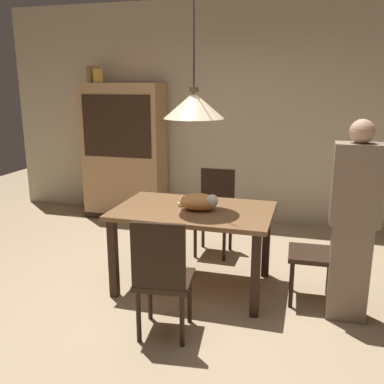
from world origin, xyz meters
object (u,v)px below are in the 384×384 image
object	(u,v)px
chair_far_back	(215,208)
book_yellow_short	(98,76)
dining_table	(194,219)
chair_near_front	(162,274)
hutch_bookcase	(125,154)
person_standing	(353,223)
cat_sleeping	(200,202)
chair_right_side	(323,246)
book_brown_thick	(93,74)
pendant_lamp	(194,105)

from	to	relation	value
chair_far_back	book_yellow_short	size ratio (longest dim) A/B	4.65
dining_table	chair_near_front	xyz separation A→B (m)	(0.01, -0.88, -0.14)
hutch_bookcase	person_standing	xyz separation A→B (m)	(2.83, -2.02, -0.09)
hutch_bookcase	cat_sleeping	bearing A→B (deg)	-49.78
chair_right_side	book_brown_thick	bearing A→B (deg)	149.17
dining_table	book_yellow_short	world-z (taller)	book_yellow_short
dining_table	cat_sleeping	size ratio (longest dim) A/B	3.56
pendant_lamp	hutch_bookcase	world-z (taller)	pendant_lamp
dining_table	chair_far_back	bearing A→B (deg)	89.91
chair_right_side	book_yellow_short	distance (m)	3.77
chair_near_front	book_brown_thick	distance (m)	3.62
cat_sleeping	hutch_bookcase	size ratio (longest dim) A/B	0.21
cat_sleeping	hutch_bookcase	world-z (taller)	hutch_bookcase
chair_far_back	cat_sleeping	distance (m)	0.96
pendant_lamp	book_brown_thick	size ratio (longest dim) A/B	5.42
person_standing	pendant_lamp	bearing A→B (deg)	171.58
dining_table	person_standing	distance (m)	1.35
dining_table	chair_right_side	size ratio (longest dim) A/B	1.51
dining_table	chair_far_back	distance (m)	0.89
dining_table	chair_near_front	size ratio (longest dim) A/B	1.51
chair_right_side	pendant_lamp	size ratio (longest dim) A/B	0.72
chair_near_front	hutch_bookcase	bearing A→B (deg)	119.23
person_standing	book_brown_thick	bearing A→B (deg)	148.14
pendant_lamp	book_brown_thick	world-z (taller)	pendant_lamp
pendant_lamp	dining_table	bearing A→B (deg)	-126.87
chair_right_side	cat_sleeping	bearing A→B (deg)	-178.26
dining_table	hutch_bookcase	xyz separation A→B (m)	(-1.50, 1.82, 0.24)
dining_table	pendant_lamp	world-z (taller)	pendant_lamp
book_yellow_short	person_standing	xyz separation A→B (m)	(3.18, -2.02, -1.14)
dining_table	hutch_bookcase	distance (m)	2.37
chair_right_side	book_brown_thick	size ratio (longest dim) A/B	3.88
chair_right_side	hutch_bookcase	size ratio (longest dim) A/B	0.50
chair_far_back	hutch_bookcase	bearing A→B (deg)	147.92
chair_far_back	person_standing	distance (m)	1.73
dining_table	book_yellow_short	distance (m)	2.90
chair_far_back	chair_near_front	xyz separation A→B (m)	(0.01, -1.76, 0.00)
chair_far_back	chair_near_front	size ratio (longest dim) A/B	1.00
pendant_lamp	person_standing	world-z (taller)	pendant_lamp
book_yellow_short	chair_right_side	bearing A→B (deg)	-31.41
chair_far_back	book_brown_thick	bearing A→B (deg)	153.84
cat_sleeping	person_standing	xyz separation A→B (m)	(1.27, -0.17, -0.03)
pendant_lamp	person_standing	bearing A→B (deg)	-8.42
book_brown_thick	pendant_lamp	bearing A→B (deg)	-43.51
chair_near_front	hutch_bookcase	distance (m)	3.11
chair_right_side	pendant_lamp	distance (m)	1.61
cat_sleeping	pendant_lamp	xyz separation A→B (m)	(-0.06, 0.03, 0.84)
chair_near_front	book_yellow_short	size ratio (longest dim) A/B	4.65
pendant_lamp	book_yellow_short	distance (m)	2.61
hutch_bookcase	book_brown_thick	world-z (taller)	book_brown_thick
book_brown_thick	book_yellow_short	bearing A→B (deg)	0.00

